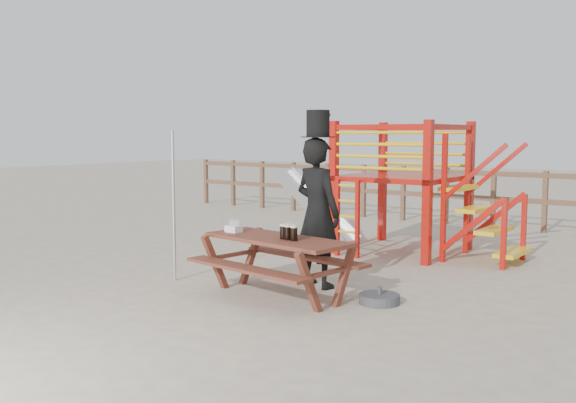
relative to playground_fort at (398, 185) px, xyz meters
The scene contains 10 objects.
ground 3.74m from the playground_fort, 91.99° to the right, with size 60.00×60.00×0.00m, color #C1B096.
back_fence 3.44m from the playground_fort, 92.08° to the left, with size 15.09×0.09×1.20m.
playground_fort is the anchor object (origin of this frame).
picnic_table 3.58m from the playground_fort, 85.68° to the right, with size 1.95×1.46×0.70m.
man_with_hat 2.84m from the playground_fort, 82.84° to the right, with size 0.75×0.56×2.19m.
metal_pole 3.88m from the playground_fort, 109.75° to the right, with size 0.04×0.04×1.94m, color #B2B2B7.
parasol_base 3.51m from the playground_fort, 65.89° to the right, with size 0.46×0.46×0.19m.
paper_bag 3.55m from the playground_fort, 96.64° to the right, with size 0.18×0.14×0.08m, color white.
stout_pints 3.58m from the playground_fort, 82.59° to the right, with size 0.25×0.19×0.17m.
empty_glasses 3.54m from the playground_fort, 96.67° to the right, with size 0.18×0.11×0.15m.
Camera 1 is at (4.91, -5.72, 1.89)m, focal length 40.00 mm.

